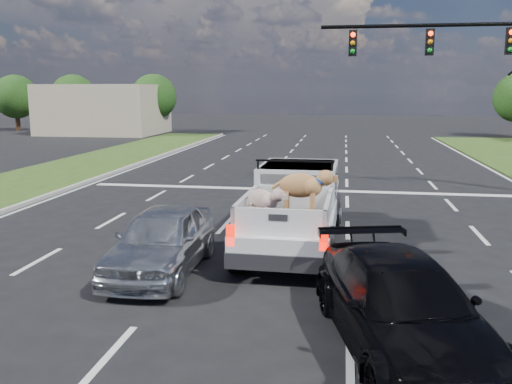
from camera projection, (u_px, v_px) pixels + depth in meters
ground at (265, 273)px, 11.52m from camera, size 160.00×160.00×0.00m
road_markings at (294, 208)px, 17.89m from camera, size 17.75×60.00×0.01m
curb_left at (32, 201)px, 18.76m from camera, size 0.15×60.00×0.14m
traffic_signal at (502, 66)px, 19.71m from camera, size 9.11×0.31×7.00m
building_left at (105, 109)px, 49.20m from camera, size 10.00×8.00×4.40m
tree_far_a at (16, 97)px, 52.51m from camera, size 4.20×4.20×5.40m
tree_far_b at (73, 97)px, 51.57m from camera, size 4.20×4.20×5.40m
tree_far_c at (154, 97)px, 50.31m from camera, size 4.20×4.20×5.40m
pickup_truck at (294, 206)px, 13.45m from camera, size 2.27×5.80×2.16m
silver_sedan at (162, 240)px, 11.53m from camera, size 1.71×4.15×1.41m
black_coupe at (402, 306)px, 8.02m from camera, size 3.02×5.05×1.37m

